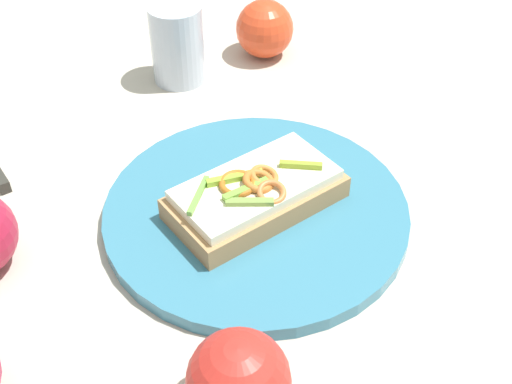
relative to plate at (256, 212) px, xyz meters
The scene contains 6 objects.
ground_plane 0.01m from the plate, ahead, with size 2.00×2.00×0.00m, color #BDB4A3.
plate is the anchor object (origin of this frame).
sandwich 0.03m from the plate, 134.36° to the left, with size 0.13×0.19×0.05m.
apple_2 0.22m from the plate, 152.38° to the left, with size 0.08×0.08×0.08m, color red.
apple_4 0.33m from the plate, 26.22° to the right, with size 0.08×0.08×0.08m, color #DC4221.
drinking_glass 0.29m from the plate, ahead, with size 0.07×0.07×0.10m, color silver.
Camera 1 is at (-0.47, 0.21, 0.49)m, focal length 47.64 mm.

